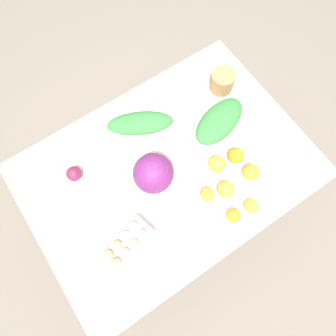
% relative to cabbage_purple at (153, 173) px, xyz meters
% --- Properties ---
extents(ground_plane, '(8.00, 8.00, 0.00)m').
position_rel_cabbage_purple_xyz_m(ground_plane, '(0.09, 0.01, -0.85)').
color(ground_plane, '#70665B').
extents(dining_table, '(1.36, 0.96, 0.76)m').
position_rel_cabbage_purple_xyz_m(dining_table, '(0.09, 0.01, -0.19)').
color(dining_table, silver).
rests_on(dining_table, ground_plane).
extents(cabbage_purple, '(0.19, 0.19, 0.19)m').
position_rel_cabbage_purple_xyz_m(cabbage_purple, '(0.00, 0.00, 0.00)').
color(cabbage_purple, '#6B2366').
rests_on(cabbage_purple, dining_table).
extents(egg_carton, '(0.27, 0.17, 0.09)m').
position_rel_cabbage_purple_xyz_m(egg_carton, '(-0.27, -0.20, -0.05)').
color(egg_carton, '#B7B7B2').
rests_on(egg_carton, dining_table).
extents(paper_bag, '(0.12, 0.12, 0.11)m').
position_rel_cabbage_purple_xyz_m(paper_bag, '(0.58, 0.24, -0.04)').
color(paper_bag, '#997047').
rests_on(paper_bag, dining_table).
extents(greens_bunch_scallion, '(0.35, 0.27, 0.08)m').
position_rel_cabbage_purple_xyz_m(greens_bunch_scallion, '(0.10, 0.28, -0.06)').
color(greens_bunch_scallion, '#337538').
rests_on(greens_bunch_scallion, dining_table).
extents(greens_bunch_chard, '(0.35, 0.24, 0.08)m').
position_rel_cabbage_purple_xyz_m(greens_bunch_chard, '(0.43, 0.06, -0.05)').
color(greens_bunch_chard, '#337538').
rests_on(greens_bunch_chard, dining_table).
extents(beet_root, '(0.07, 0.07, 0.07)m').
position_rel_cabbage_purple_xyz_m(beet_root, '(-0.30, 0.23, -0.06)').
color(beet_root, maroon).
rests_on(beet_root, dining_table).
extents(orange_0, '(0.08, 0.08, 0.08)m').
position_rel_cabbage_purple_xyz_m(orange_0, '(0.24, -0.24, -0.05)').
color(orange_0, '#F9A833').
rests_on(orange_0, dining_table).
extents(orange_1, '(0.08, 0.08, 0.08)m').
position_rel_cabbage_purple_xyz_m(orange_1, '(0.39, -0.24, -0.05)').
color(orange_1, orange).
rests_on(orange_1, dining_table).
extents(orange_2, '(0.07, 0.07, 0.07)m').
position_rel_cabbage_purple_xyz_m(orange_2, '(0.16, -0.21, -0.06)').
color(orange_2, orange).
rests_on(orange_2, dining_table).
extents(orange_3, '(0.08, 0.08, 0.08)m').
position_rel_cabbage_purple_xyz_m(orange_3, '(0.28, -0.11, -0.05)').
color(orange_3, '#F9A833').
rests_on(orange_3, dining_table).
extents(orange_4, '(0.07, 0.07, 0.07)m').
position_rel_cabbage_purple_xyz_m(orange_4, '(0.29, -0.37, -0.06)').
color(orange_4, '#F9A833').
rests_on(orange_4, dining_table).
extents(orange_5, '(0.07, 0.07, 0.07)m').
position_rel_cabbage_purple_xyz_m(orange_5, '(0.20, -0.35, -0.06)').
color(orange_5, orange).
rests_on(orange_5, dining_table).
extents(orange_6, '(0.08, 0.08, 0.08)m').
position_rel_cabbage_purple_xyz_m(orange_6, '(0.39, -0.13, -0.05)').
color(orange_6, orange).
rests_on(orange_6, dining_table).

